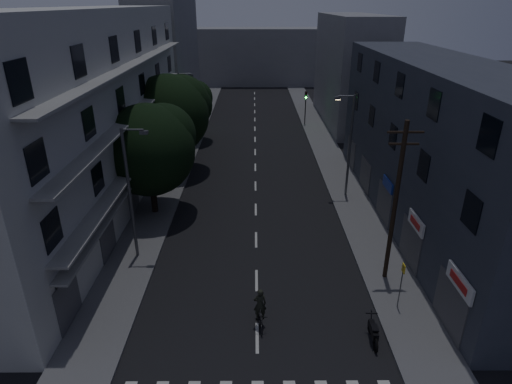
{
  "coord_description": "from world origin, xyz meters",
  "views": [
    {
      "loc": [
        -0.14,
        -13.45,
        14.34
      ],
      "look_at": [
        0.0,
        12.0,
        3.0
      ],
      "focal_mm": 30.0,
      "sensor_mm": 36.0,
      "label": 1
    }
  ],
  "objects_px": {
    "bus_stop_sign": "(402,278)",
    "cyclist": "(260,314)",
    "motorcycle": "(373,332)",
    "utility_pole": "(396,201)"
  },
  "relations": [
    {
      "from": "cyclist",
      "to": "utility_pole",
      "type": "bearing_deg",
      "value": 20.7
    },
    {
      "from": "bus_stop_sign",
      "to": "cyclist",
      "type": "distance_m",
      "value": 7.23
    },
    {
      "from": "bus_stop_sign",
      "to": "motorcycle",
      "type": "relative_size",
      "value": 1.33
    },
    {
      "from": "bus_stop_sign",
      "to": "cyclist",
      "type": "height_order",
      "value": "bus_stop_sign"
    },
    {
      "from": "utility_pole",
      "to": "bus_stop_sign",
      "type": "relative_size",
      "value": 3.56
    },
    {
      "from": "bus_stop_sign",
      "to": "utility_pole",
      "type": "bearing_deg",
      "value": 88.05
    },
    {
      "from": "utility_pole",
      "to": "motorcycle",
      "type": "xyz_separation_m",
      "value": [
        -1.93,
        -4.87,
        -4.39
      ]
    },
    {
      "from": "utility_pole",
      "to": "bus_stop_sign",
      "type": "distance_m",
      "value": 3.97
    },
    {
      "from": "motorcycle",
      "to": "cyclist",
      "type": "relative_size",
      "value": 0.89
    },
    {
      "from": "cyclist",
      "to": "motorcycle",
      "type": "bearing_deg",
      "value": -18.87
    }
  ]
}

